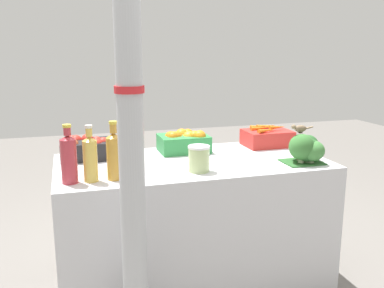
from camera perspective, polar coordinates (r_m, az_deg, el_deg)
name	(u,v)px	position (r m, az deg, el deg)	size (l,w,h in m)	color
ground_plane	(192,281)	(2.82, 0.00, -17.77)	(10.00, 10.00, 0.00)	slate
market_table	(192,223)	(2.65, 0.00, -10.44)	(1.57, 0.78, 0.78)	silver
support_pole	(130,117)	(1.80, -8.25, 3.65)	(0.13, 0.13, 2.30)	#B7BABF
apple_crate	(86,148)	(2.63, -13.95, -0.49)	(0.31, 0.23, 0.14)	black
orange_crate	(184,141)	(2.72, -1.03, 0.41)	(0.31, 0.23, 0.14)	#2D8442
carrot_crate	(267,137)	(2.93, 9.98, 0.91)	(0.31, 0.23, 0.14)	red
broccoli_pile	(305,148)	(2.53, 14.89, -0.57)	(0.23, 0.21, 0.17)	#2D602D
juice_bottle_ruby	(69,158)	(2.16, -16.10, -1.82)	(0.08, 0.08, 0.29)	#B2333D
juice_bottle_golden	(90,158)	(2.16, -13.41, -1.78)	(0.07, 0.07, 0.28)	gold
juice_bottle_amber	(114,155)	(2.17, -10.33, -1.44)	(0.08, 0.08, 0.30)	gold
pickle_jar	(199,159)	(2.28, 0.93, -1.95)	(0.12, 0.12, 0.14)	#B2C684
sparrow_bird	(300,128)	(2.50, 14.17, 2.04)	(0.14, 0.04, 0.05)	#4C3D2D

